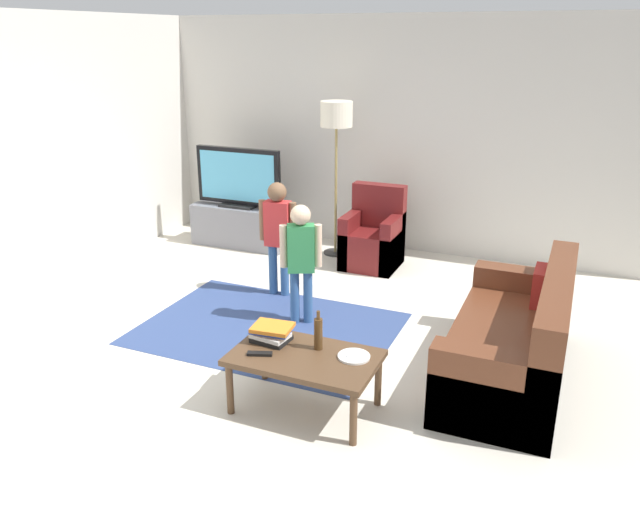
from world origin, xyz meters
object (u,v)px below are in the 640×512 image
(floor_lamp, at_px, (336,123))
(child_center, at_px, (301,253))
(tv_stand, at_px, (241,226))
(bottle, at_px, (318,333))
(armchair, at_px, (374,240))
(plate, at_px, (354,356))
(tv, at_px, (238,178))
(child_near_tv, at_px, (278,229))
(couch, at_px, (519,345))
(tv_remote, at_px, (260,354))
(coffee_table, at_px, (305,361))
(book_stack, at_px, (271,333))

(floor_lamp, relative_size, child_center, 1.62)
(tv_stand, distance_m, bottle, 3.68)
(armchair, bearing_deg, bottle, -79.14)
(plate, bearing_deg, armchair, 105.91)
(plate, bearing_deg, floor_lamp, 113.94)
(tv, relative_size, child_near_tv, 0.96)
(couch, height_order, child_near_tv, child_near_tv)
(tv_stand, relative_size, bottle, 4.19)
(tv_stand, xyz_separation_m, bottle, (2.27, -2.88, 0.29))
(bottle, bearing_deg, tv, 128.54)
(tv, relative_size, armchair, 1.22)
(tv, relative_size, floor_lamp, 0.62)
(armchair, bearing_deg, tv_stand, 178.70)
(child_near_tv, height_order, bottle, child_near_tv)
(floor_lamp, distance_m, tv_remote, 3.53)
(floor_lamp, bearing_deg, tv, -171.74)
(plate, bearing_deg, coffee_table, -162.66)
(floor_lamp, bearing_deg, child_near_tv, -92.32)
(coffee_table, xyz_separation_m, plate, (0.32, 0.10, 0.06))
(couch, bearing_deg, tv, 150.71)
(bottle, distance_m, plate, 0.29)
(coffee_table, bearing_deg, child_center, 115.72)
(coffee_table, bearing_deg, armchair, 99.49)
(child_center, bearing_deg, plate, -51.38)
(tv, xyz_separation_m, coffee_table, (2.22, -2.98, -0.48))
(couch, distance_m, child_center, 1.97)
(armchair, height_order, bottle, armchair)
(armchair, xyz_separation_m, bottle, (0.54, -2.84, 0.24))
(tv_stand, relative_size, child_near_tv, 1.05)
(book_stack, bearing_deg, coffee_table, -17.94)
(floor_lamp, xyz_separation_m, coffee_table, (1.03, -3.15, -1.17))
(coffee_table, bearing_deg, plate, 17.34)
(tv_stand, relative_size, coffee_table, 1.20)
(couch, relative_size, child_near_tv, 1.57)
(tv_stand, xyz_separation_m, child_near_tv, (1.14, -1.23, 0.45))
(child_center, xyz_separation_m, bottle, (0.66, -1.14, -0.12))
(couch, bearing_deg, child_center, 172.02)
(floor_lamp, bearing_deg, tv_remote, -77.02)
(child_center, bearing_deg, armchair, 86.16)
(floor_lamp, xyz_separation_m, child_center, (0.43, -1.89, -0.88))
(floor_lamp, xyz_separation_m, book_stack, (0.73, -3.05, -1.06))
(floor_lamp, bearing_deg, bottle, -70.32)
(child_center, bearing_deg, tv_remote, -76.65)
(tv_stand, distance_m, tv, 0.60)
(tv_stand, distance_m, couch, 4.06)
(couch, xyz_separation_m, coffee_table, (-1.31, -0.99, 0.08))
(child_near_tv, xyz_separation_m, child_center, (0.48, -0.51, -0.03))
(floor_lamp, relative_size, child_near_tv, 1.55)
(child_near_tv, distance_m, tv_remote, 2.07)
(armchair, bearing_deg, child_center, -93.84)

